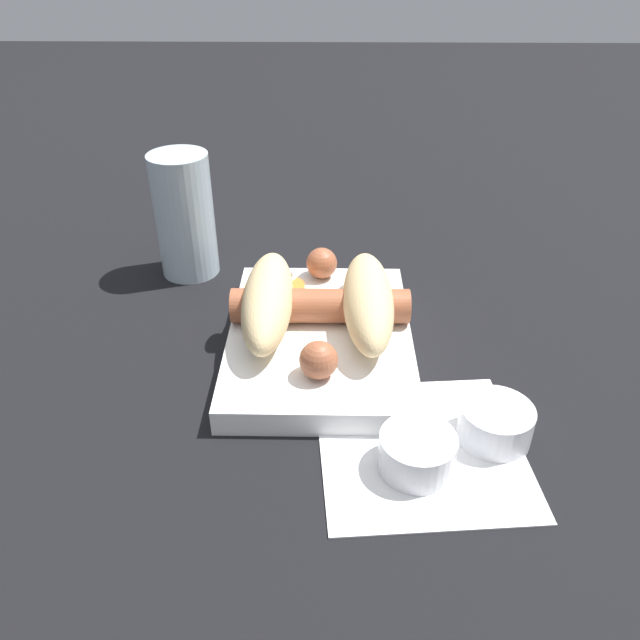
% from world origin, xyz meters
% --- Properties ---
extents(ground_plane, '(3.00, 3.00, 0.00)m').
position_xyz_m(ground_plane, '(0.00, 0.00, 0.00)').
color(ground_plane, black).
extents(food_tray, '(0.22, 0.16, 0.02)m').
position_xyz_m(food_tray, '(0.00, 0.00, 0.01)').
color(food_tray, white).
rests_on(food_tray, ground_plane).
extents(bread_roll, '(0.15, 0.13, 0.05)m').
position_xyz_m(bread_roll, '(-0.01, -0.00, 0.05)').
color(bread_roll, '#DBBC84').
rests_on(bread_roll, food_tray).
extents(sausage, '(0.19, 0.16, 0.03)m').
position_xyz_m(sausage, '(-0.01, 0.00, 0.04)').
color(sausage, '#9E5638').
rests_on(sausage, food_tray).
extents(pickled_veggies, '(0.08, 0.07, 0.01)m').
position_xyz_m(pickled_veggies, '(-0.07, -0.04, 0.02)').
color(pickled_veggies, orange).
rests_on(pickled_veggies, food_tray).
extents(napkin, '(0.16, 0.16, 0.00)m').
position_xyz_m(napkin, '(0.12, 0.08, 0.00)').
color(napkin, white).
rests_on(napkin, ground_plane).
extents(condiment_cup_near, '(0.05, 0.05, 0.03)m').
position_xyz_m(condiment_cup_near, '(0.14, 0.07, 0.01)').
color(condiment_cup_near, silver).
rests_on(condiment_cup_near, ground_plane).
extents(condiment_cup_far, '(0.05, 0.05, 0.03)m').
position_xyz_m(condiment_cup_far, '(0.11, 0.13, 0.01)').
color(condiment_cup_far, silver).
rests_on(condiment_cup_far, ground_plane).
extents(drink_glass, '(0.06, 0.06, 0.13)m').
position_xyz_m(drink_glass, '(-0.14, -0.14, 0.07)').
color(drink_glass, silver).
rests_on(drink_glass, ground_plane).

